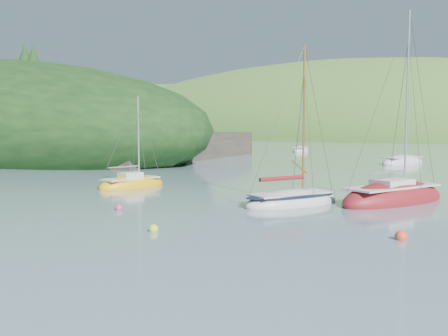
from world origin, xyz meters
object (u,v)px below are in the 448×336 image
Objects in this scene: distant_sloop_a at (403,163)px; distant_sloop_c at (300,151)px; daysailer_white at (292,201)px; sloop_red at (393,199)px; sailboat_yellow at (132,185)px.

distant_sloop_a reaches higher than distant_sloop_c.
daysailer_white is at bearing -65.24° from distant_sloop_a.
distant_sloop_c is at bearing 142.80° from sloop_red.
daysailer_white is at bearing 6.78° from sailboat_yellow.
sloop_red is 58.95m from distant_sloop_c.
sailboat_yellow is (-13.74, 0.69, -0.05)m from daysailer_white.
sloop_red is at bearing 20.40° from sailboat_yellow.
sloop_red is 1.33× the size of distant_sloop_c.
distant_sloop_a is 29.97m from distant_sloop_c.
distant_sloop_c is at bearing 139.85° from daysailer_white.
distant_sloop_a is at bearing 119.49° from daysailer_white.
distant_sloop_c is (-12.41, 53.78, -0.01)m from sailboat_yellow.
distant_sloop_a is (10.49, 34.44, 0.00)m from sailboat_yellow.
distant_sloop_c is (-26.15, 54.47, -0.06)m from daysailer_white.
distant_sloop_a is (-3.25, 35.13, -0.05)m from daysailer_white.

